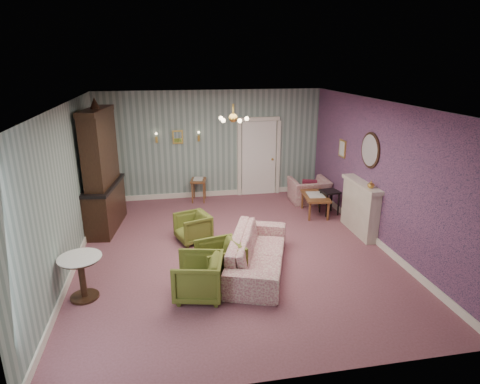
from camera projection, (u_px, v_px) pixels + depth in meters
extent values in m
plane|color=#834C58|center=(234.00, 251.00, 8.17)|extent=(7.00, 7.00, 0.00)
plane|color=white|center=(233.00, 104.00, 7.26)|extent=(7.00, 7.00, 0.00)
plane|color=slate|center=(212.00, 145.00, 10.98)|extent=(6.00, 0.00, 6.00)
plane|color=slate|center=(287.00, 272.00, 4.44)|extent=(6.00, 0.00, 6.00)
plane|color=slate|center=(66.00, 191.00, 7.19)|extent=(0.00, 7.00, 7.00)
plane|color=slate|center=(379.00, 174.00, 8.23)|extent=(0.00, 7.00, 7.00)
plane|color=#A6537E|center=(379.00, 174.00, 8.23)|extent=(0.00, 7.00, 7.00)
imported|color=#595F21|center=(198.00, 275.00, 6.48)|extent=(0.85, 0.88, 0.77)
imported|color=#595F21|center=(220.00, 259.00, 7.03)|extent=(0.83, 0.86, 0.74)
imported|color=#595F21|center=(193.00, 226.00, 8.51)|extent=(0.78, 0.80, 0.66)
imported|color=#933B53|center=(258.00, 246.00, 7.32)|extent=(1.41, 2.42, 0.91)
imported|color=#933B53|center=(309.00, 187.00, 10.79)|extent=(0.99, 0.64, 0.86)
imported|color=gold|center=(371.00, 184.00, 8.27)|extent=(0.15, 0.15, 0.15)
cube|color=maroon|center=(309.00, 187.00, 10.63)|extent=(0.41, 0.28, 0.39)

